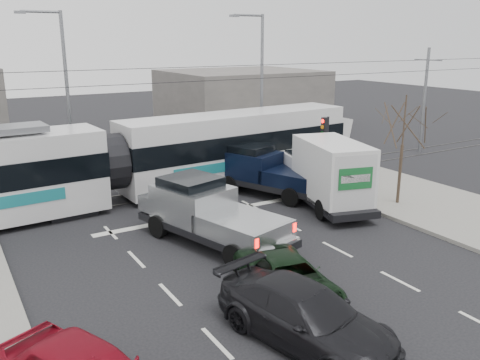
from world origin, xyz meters
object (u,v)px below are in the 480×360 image
bare_tree (404,125)px  navy_pickup (264,171)px  traffic_signal (325,137)px  dark_car (306,316)px  street_lamp_far (63,85)px  green_car (289,280)px  box_truck (327,174)px  tram (109,163)px  silver_pickup (206,212)px  street_lamp_near (259,79)px

bare_tree → navy_pickup: 6.98m
traffic_signal → dark_car: traffic_signal is taller
street_lamp_far → navy_pickup: bearing=-49.1°
green_car → dark_car: 2.28m
bare_tree → street_lamp_far: size_ratio=0.56×
box_truck → green_car: (-6.70, -6.23, -0.94)m
bare_tree → dark_car: bare_tree is taller
traffic_signal → street_lamp_far: bearing=138.3°
navy_pickup → green_car: 10.83m
tram → silver_pickup: tram is taller
silver_pickup → navy_pickup: 6.75m
traffic_signal → street_lamp_far: size_ratio=0.40×
bare_tree → box_truck: (-2.96, 1.67, -2.23)m
street_lamp_near → box_truck: size_ratio=1.35×
bare_tree → green_car: size_ratio=1.11×
green_car → bare_tree: bearing=35.3°
bare_tree → street_lamp_far: street_lamp_far is taller
bare_tree → green_car: bare_tree is taller
street_lamp_far → box_truck: street_lamp_far is taller
green_car → dark_car: size_ratio=0.87×
navy_pickup → dark_car: 13.10m
traffic_signal → box_truck: bearing=-128.2°
box_truck → tram: bearing=162.7°
street_lamp_far → street_lamp_near: bearing=-9.9°
bare_tree → dark_car: 12.89m
box_truck → navy_pickup: 3.46m
street_lamp_far → silver_pickup: (2.12, -12.76, -3.92)m
dark_car → box_truck: bearing=34.9°
bare_tree → silver_pickup: (-9.66, 0.74, -2.60)m
silver_pickup → tram: bearing=89.9°
street_lamp_far → silver_pickup: size_ratio=1.29×
street_lamp_near → box_truck: bearing=-105.2°
traffic_signal → silver_pickup: bearing=-159.1°
traffic_signal → green_car: 12.26m
street_lamp_near → silver_pickup: street_lamp_near is taller
navy_pickup → dark_car: size_ratio=1.16×
bare_tree → dark_car: size_ratio=0.96×
traffic_signal → green_car: bearing=-134.9°
dark_car → traffic_signal: bearing=35.9°
street_lamp_near → dark_car: 21.32m
bare_tree → street_lamp_far: (-11.79, 13.50, 1.32)m
street_lamp_near → tram: 12.37m
street_lamp_near → green_car: street_lamp_near is taller
traffic_signal → green_car: (-8.53, -8.55, -2.11)m
bare_tree → navy_pickup: bearing=131.6°
bare_tree → box_truck: bearing=150.5°
green_car → street_lamp_far: bearing=106.8°
traffic_signal → box_truck: (-1.83, -2.32, -1.18)m
traffic_signal → dark_car: 14.39m
tram → green_car: (1.75, -11.64, -1.35)m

